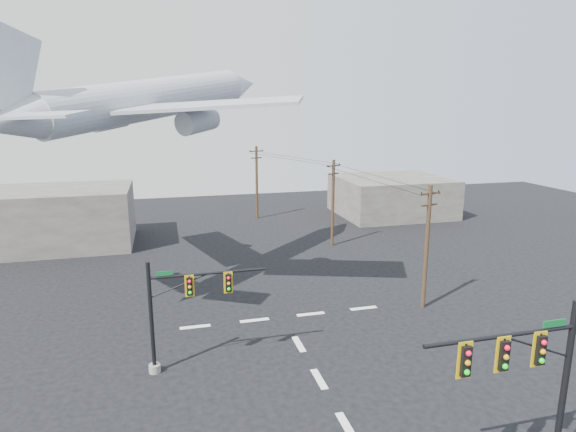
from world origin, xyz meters
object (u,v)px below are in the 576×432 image
object	(u,v)px
utility_pole_b	(333,201)
airliner	(152,100)
signal_mast_near	(533,384)
signal_mast_far	(177,312)
utility_pole_c	(257,181)
utility_pole_a	(427,245)

from	to	relation	value
utility_pole_b	airliner	bearing A→B (deg)	-179.51
signal_mast_near	utility_pole_b	world-z (taller)	utility_pole_b
signal_mast_far	airliner	size ratio (longest dim) A/B	0.30
signal_mast_near	utility_pole_b	distance (m)	32.64
signal_mast_near	utility_pole_c	world-z (taller)	utility_pole_c
signal_mast_far	utility_pole_b	distance (m)	26.57
utility_pole_c	utility_pole_a	bearing A→B (deg)	-91.48
signal_mast_near	airliner	bearing A→B (deg)	118.84
utility_pole_b	utility_pole_a	bearing A→B (deg)	-110.57
signal_mast_near	utility_pole_a	world-z (taller)	utility_pole_a
utility_pole_c	signal_mast_near	bearing A→B (deg)	-100.93
signal_mast_near	utility_pole_a	distance (m)	16.40
signal_mast_near	signal_mast_far	xyz separation A→B (m)	(-12.69, 11.53, -0.65)
utility_pole_a	airliner	bearing A→B (deg)	140.06
utility_pole_a	utility_pole_b	distance (m)	16.74
utility_pole_c	airliner	distance (m)	27.02
utility_pole_a	airliner	world-z (taller)	airliner
signal_mast_far	utility_pole_b	bearing A→B (deg)	51.91
utility_pole_a	utility_pole_c	xyz separation A→B (m)	(-6.20, 31.01, 0.19)
signal_mast_near	airliner	size ratio (longest dim) A/B	0.33
utility_pole_a	utility_pole_c	world-z (taller)	utility_pole_c
airliner	signal_mast_near	bearing A→B (deg)	-105.94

